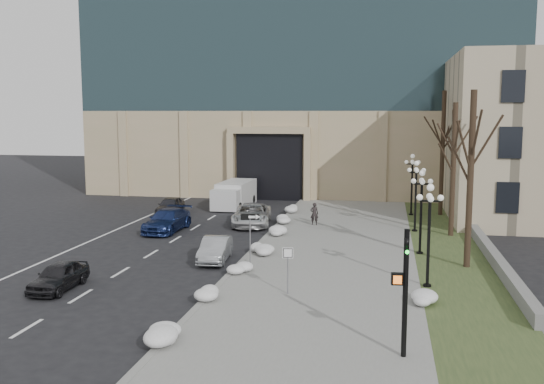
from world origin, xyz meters
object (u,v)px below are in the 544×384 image
Objects in this scene: car_b at (215,249)px; car_e at (170,206)px; car_c at (167,220)px; box_truck at (234,195)px; pedestrian at (314,214)px; one_way_sign at (253,223)px; lamppost_b at (421,201)px; lamppost_c at (416,186)px; lamppost_a at (429,222)px; traffic_signal at (404,296)px; car_d at (252,215)px; car_a at (59,276)px; keep_sign at (288,261)px; lamppost_d at (412,176)px.

car_b is 15.63m from car_e.
car_c is 0.76× the size of box_truck.
pedestrian is 11.49m from one_way_sign.
lamppost_c is at bearing 90.00° from lamppost_b.
lamppost_a is 13.00m from lamppost_c.
pedestrian is at bearing 172.28° from lamppost_c.
one_way_sign is at bearing -155.99° from lamppost_b.
box_truck is at bearing 107.86° from traffic_signal.
traffic_signal is at bearing -73.46° from car_d.
car_c is at bearing 89.01° from car_a.
car_a is 23.10m from lamppost_c.
car_c is at bearing 122.09° from one_way_sign.
keep_sign is 16.53m from lamppost_c.
lamppost_b reaches higher than keep_sign.
keep_sign is (12.38, -19.13, 0.90)m from car_e.
lamppost_a is (6.00, 2.33, 1.49)m from keep_sign.
lamppost_c is 1.00× the size of lamppost_d.
car_d is 3.51× the size of pedestrian.
one_way_sign is 13.19m from traffic_signal.
pedestrian is at bearing 60.18° from car_a.
lamppost_b is (8.62, 3.84, 0.84)m from one_way_sign.
pedestrian is at bearing 132.41° from lamppost_b.
traffic_signal is 8.46m from lamppost_a.
pedestrian is 10.28m from lamppost_b.
car_a is 0.77× the size of lamppost_a.
car_c is 23.99m from traffic_signal.
traffic_signal is (14.95, -5.06, 1.50)m from car_a.
car_a is 0.56× the size of box_truck.
car_e is at bearing 118.32° from traffic_signal.
one_way_sign is at bearing -71.36° from box_truck.
car_b is 10.42m from car_d.
keep_sign is at bearing -158.78° from lamppost_a.
car_c is 1.06× the size of lamppost_b.
car_a is 19.60m from pedestrian.
lamppost_d is at bearing 63.31° from keep_sign.
lamppost_b reaches higher than car_b.
lamppost_d is at bearing 31.18° from car_c.
car_a is 0.77× the size of lamppost_b.
pedestrian reaches higher than car_d.
keep_sign is at bearing -111.37° from lamppost_c.
traffic_signal is 0.90× the size of lamppost_b.
box_truck is 16.87m from lamppost_c.
car_a is 16.74m from lamppost_a.
one_way_sign is at bearing -59.90° from car_e.
car_d is at bearing 108.35° from traffic_signal.
car_d is 11.39m from lamppost_c.
box_truck is 3.07× the size of keep_sign.
traffic_signal is (9.51, -11.43, 1.48)m from car_b.
keep_sign is 0.45× the size of lamppost_b.
box_truck is at bearing 123.86° from lamppost_a.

